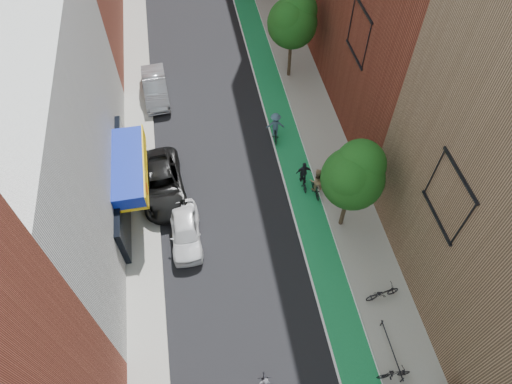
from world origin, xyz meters
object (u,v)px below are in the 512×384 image
cyclist_lane_mid (304,177)px  cyclist_lane_far (275,128)px  parked_car_white (185,231)px  parked_car_silver (155,87)px  cyclist_lane_near (316,183)px  parked_car_black (162,184)px

cyclist_lane_mid → cyclist_lane_far: bearing=-76.6°
parked_car_white → parked_car_silver: bearing=95.3°
cyclist_lane_near → cyclist_lane_mid: cyclist_lane_near is taller
parked_car_silver → cyclist_lane_near: bearing=-52.6°
parked_car_black → cyclist_lane_near: (9.30, -1.79, 0.16)m
parked_car_black → cyclist_lane_far: cyclist_lane_far is taller
cyclist_lane_near → cyclist_lane_mid: (-0.58, 0.77, -0.20)m
parked_car_silver → cyclist_lane_mid: (8.72, -10.17, -0.04)m
cyclist_lane_mid → parked_car_white: bearing=20.5°
parked_car_white → parked_car_silver: size_ratio=0.88×
parked_car_black → cyclist_lane_mid: (8.72, -1.03, -0.03)m
cyclist_lane_mid → cyclist_lane_near: bearing=128.6°
parked_car_black → cyclist_lane_near: size_ratio=2.67×
parked_car_white → parked_car_silver: parked_car_silver is taller
cyclist_lane_mid → cyclist_lane_far: 4.39m
parked_car_white → cyclist_lane_mid: 8.07m
parked_car_white → cyclist_lane_near: bearing=13.4°
parked_car_white → parked_car_black: bearing=107.0°
parked_car_black → cyclist_lane_far: bearing=18.3°
parked_car_white → cyclist_lane_far: bearing=46.4°
parked_car_black → cyclist_lane_near: 9.47m
parked_car_black → cyclist_lane_mid: bearing=-11.1°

